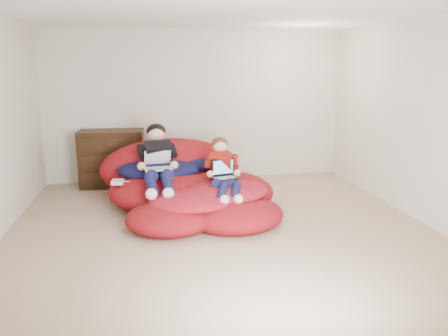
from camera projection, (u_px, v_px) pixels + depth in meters
room_shell at (221, 211)px, 5.18m from camera, size 5.10×5.10×2.77m
dresser at (112, 158)px, 7.04m from camera, size 1.04×0.59×0.91m
beanbag_pile at (188, 187)px, 6.02m from camera, size 2.43×2.44×0.93m
cream_pillow at (142, 155)px, 6.48m from camera, size 0.42×0.27×0.27m
older_boy at (158, 158)px, 5.86m from camera, size 0.41×1.29×0.78m
younger_boy at (223, 168)px, 5.66m from camera, size 0.39×1.02×0.67m
laptop_white at (158, 164)px, 5.78m from camera, size 0.37×0.40×0.23m
laptop_black at (224, 173)px, 5.60m from camera, size 0.36×0.32×0.24m
power_adapter at (118, 182)px, 5.72m from camera, size 0.17×0.17×0.05m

